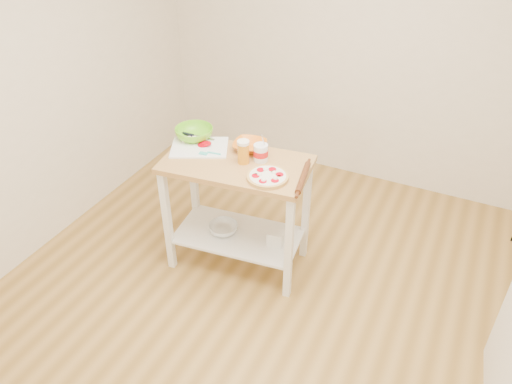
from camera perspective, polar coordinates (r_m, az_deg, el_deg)
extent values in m
cube|color=#A87F3E|center=(3.46, 0.57, -16.31)|extent=(4.00, 4.50, 0.02)
cube|color=beige|center=(4.53, 13.59, 16.72)|extent=(4.00, 0.02, 2.70)
cube|color=#B7884B|center=(3.44, -2.26, 3.17)|extent=(1.07, 0.66, 0.04)
cube|color=white|center=(3.81, -2.05, -4.94)|extent=(0.98, 0.59, 0.02)
cube|color=white|center=(3.70, -10.09, -3.37)|extent=(0.06, 0.06, 0.86)
cube|color=white|center=(4.02, -7.05, 0.44)|extent=(0.06, 0.06, 0.86)
cube|color=white|center=(3.41, 3.77, -6.57)|extent=(0.06, 0.06, 0.86)
cube|color=white|center=(3.76, 5.73, -2.18)|extent=(0.06, 0.06, 0.86)
cylinder|color=#DDB05E|center=(3.25, 1.33, 1.64)|extent=(0.27, 0.27, 0.02)
cylinder|color=#DDB05E|center=(3.24, 1.34, 1.82)|extent=(0.27, 0.27, 0.01)
cylinder|color=white|center=(3.24, 1.34, 1.83)|extent=(0.24, 0.24, 0.01)
cylinder|color=#BD0011|center=(3.24, 2.71, 2.01)|extent=(0.05, 0.05, 0.01)
cylinder|color=#BD0011|center=(3.30, 1.88, 2.61)|extent=(0.05, 0.05, 0.01)
cylinder|color=#BD0011|center=(3.29, 0.53, 2.54)|extent=(0.05, 0.05, 0.01)
cylinder|color=#BD0011|center=(3.23, -0.04, 1.87)|extent=(0.05, 0.05, 0.01)
cylinder|color=#BD0011|center=(3.18, 0.78, 1.24)|extent=(0.05, 0.05, 0.01)
cylinder|color=#BD0011|center=(3.18, 2.18, 1.32)|extent=(0.05, 0.05, 0.01)
sphere|color=white|center=(3.26, 2.10, 2.18)|extent=(0.03, 0.03, 0.03)
sphere|color=white|center=(3.29, 1.07, 2.54)|extent=(0.03, 0.03, 0.03)
sphere|color=white|center=(3.24, 0.40, 1.99)|extent=(0.03, 0.03, 0.03)
sphere|color=white|center=(3.18, 0.86, 1.32)|extent=(0.03, 0.03, 0.03)
sphere|color=white|center=(3.20, 2.23, 1.51)|extent=(0.03, 0.03, 0.03)
plane|color=#175C1C|center=(3.23, 2.64, 1.86)|extent=(0.03, 0.03, 0.00)
plane|color=#175C1C|center=(3.27, 1.90, 2.36)|extent=(0.03, 0.03, 0.00)
plane|color=#175C1C|center=(3.28, 0.93, 2.54)|extent=(0.03, 0.03, 0.00)
plane|color=#175C1C|center=(3.24, 0.05, 2.10)|extent=(0.03, 0.03, 0.00)
cube|color=white|center=(3.61, -6.48, 5.08)|extent=(0.49, 0.44, 0.01)
cube|color=#F4EACC|center=(3.68, -8.25, 5.85)|extent=(0.03, 0.03, 0.02)
cube|color=#F4EACC|center=(3.68, -7.71, 5.86)|extent=(0.03, 0.03, 0.02)
cube|color=#F4EACC|center=(3.67, -7.16, 5.86)|extent=(0.03, 0.03, 0.02)
cube|color=#F4EACC|center=(3.71, -8.18, 6.11)|extent=(0.03, 0.03, 0.02)
cube|color=#F4EACC|center=(3.71, -7.65, 6.12)|extent=(0.03, 0.03, 0.02)
cube|color=#F4EACC|center=(3.70, -7.11, 6.12)|extent=(0.03, 0.03, 0.02)
cylinder|color=#BD0011|center=(3.62, -6.14, 5.38)|extent=(0.07, 0.07, 0.01)
cylinder|color=#BD0011|center=(3.62, -5.91, 5.46)|extent=(0.07, 0.07, 0.01)
cylinder|color=#BD0011|center=(3.61, -5.68, 5.55)|extent=(0.07, 0.07, 0.01)
cube|color=#3EC2B8|center=(3.52, -6.03, 4.40)|extent=(0.06, 0.04, 0.01)
cylinder|color=#3EC2B8|center=(3.51, -4.82, 4.45)|extent=(0.10, 0.02, 0.01)
cube|color=silver|center=(3.72, -6.01, 6.19)|extent=(0.18, 0.02, 0.00)
cube|color=black|center=(3.77, -7.82, 6.56)|extent=(0.10, 0.02, 0.01)
imported|color=orange|center=(3.56, -0.71, 5.30)|extent=(0.26, 0.26, 0.06)
imported|color=#6AC91D|center=(3.72, -7.08, 6.66)|extent=(0.28, 0.28, 0.09)
cylinder|color=orange|center=(3.39, -1.45, 4.45)|extent=(0.08, 0.08, 0.15)
cylinder|color=white|center=(3.34, -1.48, 5.68)|extent=(0.08, 0.08, 0.02)
cylinder|color=white|center=(3.42, 0.55, 4.51)|extent=(0.10, 0.10, 0.12)
cylinder|color=red|center=(3.42, 0.55, 4.51)|extent=(0.10, 0.10, 0.04)
cylinder|color=silver|center=(3.36, 0.87, 5.82)|extent=(0.01, 0.06, 0.12)
cylinder|color=#592C14|center=(3.24, 5.40, 1.62)|extent=(0.11, 0.35, 0.04)
imported|color=silver|center=(3.80, -3.74, -4.18)|extent=(0.27, 0.27, 0.07)
cube|color=white|center=(3.68, 2.33, -5.20)|extent=(0.13, 0.13, 0.11)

